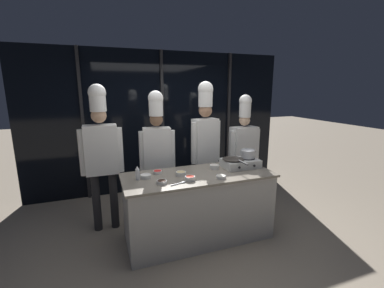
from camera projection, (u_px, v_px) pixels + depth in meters
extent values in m
plane|color=gray|center=(198.00, 236.00, 3.54)|extent=(24.00, 24.00, 0.00)
cube|color=black|center=(162.00, 122.00, 5.05)|extent=(5.07, 0.04, 2.70)
cube|color=#232326|center=(83.00, 126.00, 4.52)|extent=(0.05, 0.05, 2.70)
cube|color=#232326|center=(163.00, 122.00, 5.01)|extent=(0.05, 0.05, 2.70)
cube|color=#232326|center=(228.00, 119.00, 5.49)|extent=(0.05, 0.05, 2.70)
cube|color=beige|center=(198.00, 207.00, 3.45)|extent=(1.90, 0.76, 0.88)
cube|color=gray|center=(199.00, 175.00, 3.35)|extent=(1.96, 0.80, 0.03)
cube|color=silver|center=(240.00, 163.00, 3.63)|extent=(0.51, 0.33, 0.11)
cylinder|color=black|center=(233.00, 160.00, 3.58)|extent=(0.20, 0.20, 0.01)
cylinder|color=black|center=(239.00, 168.00, 3.43)|extent=(0.03, 0.01, 0.03)
cylinder|color=black|center=(248.00, 158.00, 3.66)|extent=(0.20, 0.20, 0.01)
cylinder|color=black|center=(254.00, 166.00, 3.51)|extent=(0.03, 0.01, 0.03)
cylinder|color=#38332D|center=(233.00, 159.00, 3.58)|extent=(0.29, 0.29, 0.01)
cone|color=#38332D|center=(233.00, 158.00, 3.58)|extent=(0.31, 0.31, 0.04)
cylinder|color=black|center=(243.00, 162.00, 3.34)|extent=(0.02, 0.23, 0.02)
cylinder|color=#B7BABF|center=(248.00, 154.00, 3.65)|extent=(0.19, 0.19, 0.11)
torus|color=#B7BABF|center=(248.00, 150.00, 3.63)|extent=(0.20, 0.20, 0.01)
torus|color=#B7BABF|center=(241.00, 152.00, 3.60)|extent=(0.01, 0.05, 0.05)
torus|color=#B7BABF|center=(254.00, 151.00, 3.68)|extent=(0.01, 0.05, 0.05)
cylinder|color=white|center=(138.00, 175.00, 3.12)|extent=(0.05, 0.05, 0.14)
cone|color=white|center=(137.00, 168.00, 3.10)|extent=(0.05, 0.05, 0.04)
cylinder|color=white|center=(146.00, 176.00, 3.19)|extent=(0.13, 0.13, 0.04)
torus|color=white|center=(146.00, 175.00, 3.19)|extent=(0.13, 0.13, 0.01)
cylinder|color=white|center=(146.00, 175.00, 3.19)|extent=(0.11, 0.11, 0.02)
cylinder|color=white|center=(214.00, 167.00, 3.56)|extent=(0.13, 0.13, 0.05)
torus|color=white|center=(214.00, 165.00, 3.55)|extent=(0.13, 0.13, 0.01)
cylinder|color=silver|center=(214.00, 166.00, 3.56)|extent=(0.10, 0.10, 0.03)
cylinder|color=white|center=(162.00, 182.00, 3.01)|extent=(0.12, 0.12, 0.04)
torus|color=white|center=(162.00, 181.00, 3.00)|extent=(0.12, 0.12, 0.01)
cylinder|color=#382319|center=(162.00, 181.00, 3.01)|extent=(0.10, 0.10, 0.02)
cylinder|color=white|center=(158.00, 172.00, 3.37)|extent=(0.12, 0.12, 0.03)
torus|color=white|center=(158.00, 171.00, 3.37)|extent=(0.12, 0.12, 0.01)
cylinder|color=red|center=(158.00, 171.00, 3.37)|extent=(0.10, 0.10, 0.02)
cylinder|color=white|center=(190.00, 178.00, 3.11)|extent=(0.12, 0.12, 0.05)
torus|color=white|center=(190.00, 176.00, 3.11)|extent=(0.13, 0.13, 0.01)
cylinder|color=#B22D1E|center=(190.00, 177.00, 3.11)|extent=(0.10, 0.10, 0.03)
cylinder|color=white|center=(181.00, 174.00, 3.29)|extent=(0.13, 0.13, 0.05)
torus|color=white|center=(181.00, 172.00, 3.29)|extent=(0.13, 0.13, 0.01)
cylinder|color=#E0C689|center=(181.00, 173.00, 3.29)|extent=(0.11, 0.11, 0.03)
cylinder|color=white|center=(221.00, 177.00, 3.18)|extent=(0.12, 0.12, 0.03)
torus|color=white|center=(221.00, 176.00, 3.18)|extent=(0.12, 0.12, 0.01)
cylinder|color=silver|center=(221.00, 176.00, 3.18)|extent=(0.10, 0.10, 0.02)
cube|color=#B2B5BA|center=(176.00, 184.00, 2.97)|extent=(0.14, 0.05, 0.01)
ellipsoid|color=#B2B5BA|center=(183.00, 182.00, 3.03)|extent=(0.07, 0.06, 0.02)
cylinder|color=#232326|center=(114.00, 200.00, 3.71)|extent=(0.11, 0.11, 0.84)
cylinder|color=#232326|center=(97.00, 202.00, 3.64)|extent=(0.11, 0.11, 0.84)
cube|color=white|center=(101.00, 150.00, 3.51)|extent=(0.43, 0.23, 0.68)
cylinder|color=white|center=(120.00, 150.00, 3.56)|extent=(0.09, 0.09, 0.63)
cylinder|color=white|center=(82.00, 153.00, 3.40)|extent=(0.09, 0.09, 0.63)
sphere|color=tan|center=(99.00, 116.00, 3.41)|extent=(0.20, 0.20, 0.20)
cylinder|color=white|center=(98.00, 102.00, 3.37)|extent=(0.21, 0.21, 0.25)
sphere|color=white|center=(97.00, 93.00, 3.35)|extent=(0.23, 0.23, 0.23)
cylinder|color=#232326|center=(166.00, 194.00, 3.97)|extent=(0.10, 0.10, 0.80)
cylinder|color=#232326|center=(151.00, 195.00, 3.92)|extent=(0.10, 0.10, 0.80)
cube|color=white|center=(157.00, 149.00, 3.79)|extent=(0.42, 0.25, 0.64)
cylinder|color=white|center=(172.00, 150.00, 3.81)|extent=(0.08, 0.08, 0.59)
cylinder|color=white|center=(142.00, 152.00, 3.72)|extent=(0.08, 0.08, 0.59)
sphere|color=brown|center=(156.00, 120.00, 3.70)|extent=(0.19, 0.19, 0.19)
cylinder|color=white|center=(156.00, 107.00, 3.66)|extent=(0.20, 0.20, 0.25)
sphere|color=white|center=(156.00, 98.00, 3.63)|extent=(0.22, 0.22, 0.22)
cylinder|color=#232326|center=(210.00, 186.00, 4.22)|extent=(0.10, 0.10, 0.85)
cylinder|color=#232326|center=(199.00, 189.00, 4.12)|extent=(0.10, 0.10, 0.85)
cube|color=white|center=(205.00, 141.00, 4.00)|extent=(0.41, 0.26, 0.69)
cylinder|color=white|center=(218.00, 141.00, 4.08)|extent=(0.08, 0.08, 0.64)
cylinder|color=white|center=(194.00, 143.00, 3.87)|extent=(0.08, 0.08, 0.64)
sphere|color=#A87A5B|center=(205.00, 110.00, 3.90)|extent=(0.20, 0.20, 0.20)
cylinder|color=white|center=(205.00, 98.00, 3.86)|extent=(0.21, 0.21, 0.26)
sphere|color=white|center=(206.00, 89.00, 3.83)|extent=(0.23, 0.23, 0.23)
cylinder|color=#4C4C51|center=(248.00, 182.00, 4.53)|extent=(0.12, 0.12, 0.76)
cylinder|color=#4C4C51|center=(236.00, 184.00, 4.42)|extent=(0.12, 0.12, 0.76)
cube|color=white|center=(244.00, 145.00, 4.33)|extent=(0.47, 0.28, 0.61)
cylinder|color=white|center=(257.00, 145.00, 4.41)|extent=(0.09, 0.09, 0.56)
cylinder|color=white|center=(232.00, 148.00, 4.20)|extent=(0.09, 0.09, 0.56)
sphere|color=beige|center=(245.00, 120.00, 4.24)|extent=(0.18, 0.18, 0.18)
cylinder|color=white|center=(245.00, 109.00, 4.20)|extent=(0.19, 0.19, 0.26)
sphere|color=white|center=(245.00, 101.00, 4.17)|extent=(0.21, 0.21, 0.21)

